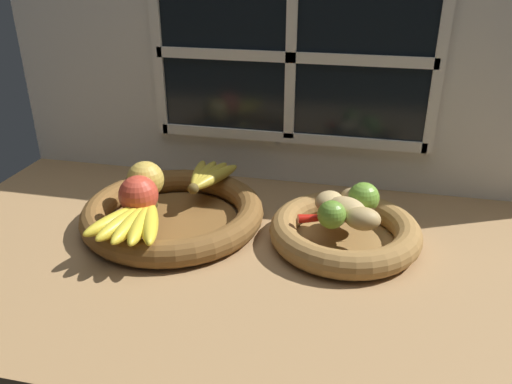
# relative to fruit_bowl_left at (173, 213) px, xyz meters

# --- Properties ---
(ground_plane) EXTENTS (1.40, 0.90, 0.03)m
(ground_plane) POSITION_rel_fruit_bowl_left_xyz_m (0.20, -0.01, -0.04)
(ground_plane) COLOR #9E774C
(back_wall) EXTENTS (1.40, 0.05, 0.55)m
(back_wall) POSITION_rel_fruit_bowl_left_xyz_m (0.20, 0.29, 0.25)
(back_wall) COLOR silver
(back_wall) RESTS_ON ground_plane
(fruit_bowl_left) EXTENTS (0.38, 0.38, 0.05)m
(fruit_bowl_left) POSITION_rel_fruit_bowl_left_xyz_m (0.00, 0.00, 0.00)
(fruit_bowl_left) COLOR brown
(fruit_bowl_left) RESTS_ON ground_plane
(fruit_bowl_right) EXTENTS (0.30, 0.30, 0.05)m
(fruit_bowl_right) POSITION_rel_fruit_bowl_left_xyz_m (0.36, 0.00, 0.00)
(fruit_bowl_right) COLOR olive
(fruit_bowl_right) RESTS_ON ground_plane
(apple_golden_left) EXTENTS (0.08, 0.08, 0.08)m
(apple_golden_left) POSITION_rel_fruit_bowl_left_xyz_m (-0.06, 0.01, 0.07)
(apple_golden_left) COLOR gold
(apple_golden_left) RESTS_ON fruit_bowl_left
(apple_red_front) EXTENTS (0.08, 0.08, 0.08)m
(apple_red_front) POSITION_rel_fruit_bowl_left_xyz_m (-0.04, -0.06, 0.07)
(apple_red_front) COLOR #CC422D
(apple_red_front) RESTS_ON fruit_bowl_left
(banana_bunch_front) EXTENTS (0.16, 0.17, 0.03)m
(banana_bunch_front) POSITION_rel_fruit_bowl_left_xyz_m (-0.03, -0.12, 0.04)
(banana_bunch_front) COLOR yellow
(banana_bunch_front) RESTS_ON fruit_bowl_left
(banana_bunch_back) EXTENTS (0.11, 0.17, 0.03)m
(banana_bunch_back) POSITION_rel_fruit_bowl_left_xyz_m (0.04, 0.11, 0.04)
(banana_bunch_back) COLOR gold
(banana_bunch_back) RESTS_ON fruit_bowl_left
(potato_small) EXTENTS (0.07, 0.05, 0.04)m
(potato_small) POSITION_rel_fruit_bowl_left_xyz_m (0.39, -0.03, 0.05)
(potato_small) COLOR tan
(potato_small) RESTS_ON fruit_bowl_right
(potato_back) EXTENTS (0.10, 0.10, 0.04)m
(potato_back) POSITION_rel_fruit_bowl_left_xyz_m (0.38, 0.04, 0.05)
(potato_back) COLOR #A38451
(potato_back) RESTS_ON fruit_bowl_right
(potato_oblong) EXTENTS (0.08, 0.08, 0.04)m
(potato_oblong) POSITION_rel_fruit_bowl_left_xyz_m (0.32, 0.03, 0.05)
(potato_oblong) COLOR tan
(potato_oblong) RESTS_ON fruit_bowl_right
(potato_large) EXTENTS (0.10, 0.09, 0.04)m
(potato_large) POSITION_rel_fruit_bowl_left_xyz_m (0.36, -0.00, 0.05)
(potato_large) COLOR tan
(potato_large) RESTS_ON fruit_bowl_right
(lime_near) EXTENTS (0.05, 0.05, 0.05)m
(lime_near) POSITION_rel_fruit_bowl_left_xyz_m (0.33, -0.04, 0.06)
(lime_near) COLOR olive
(lime_near) RESTS_ON fruit_bowl_right
(lime_far) EXTENTS (0.06, 0.06, 0.06)m
(lime_far) POSITION_rel_fruit_bowl_left_xyz_m (0.39, 0.04, 0.06)
(lime_far) COLOR #6B9E33
(lime_far) RESTS_ON fruit_bowl_right
(chili_pepper) EXTENTS (0.15, 0.07, 0.02)m
(chili_pepper) POSITION_rel_fruit_bowl_left_xyz_m (0.34, -0.01, 0.04)
(chili_pepper) COLOR red
(chili_pepper) RESTS_ON fruit_bowl_right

